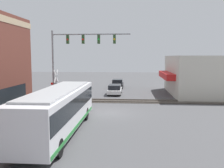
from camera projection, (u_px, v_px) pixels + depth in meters
name	position (u px, v px, depth m)	size (l,w,h in m)	color
ground_plane	(109.00, 113.00, 23.21)	(120.00, 120.00, 0.00)	#4C4C4F
shop_building	(198.00, 75.00, 34.36)	(12.46, 8.81, 5.30)	beige
city_bus	(59.00, 109.00, 16.83)	(11.77, 2.59, 3.03)	silver
traffic_signal_gantry	(77.00, 49.00, 26.45)	(0.42, 8.39, 7.94)	gray
crossing_signal	(56.00, 84.00, 26.73)	(1.41, 1.18, 3.81)	gray
rail_track_near	(113.00, 101.00, 29.15)	(2.60, 60.00, 0.15)	#332D28
parked_car_white	(115.00, 90.00, 34.49)	(4.84, 1.82, 1.35)	silver
parked_car_black	(118.00, 84.00, 41.35)	(4.43, 1.82, 1.46)	black
pedestrian_at_crossing	(60.00, 98.00, 26.46)	(0.34, 0.34, 1.69)	black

